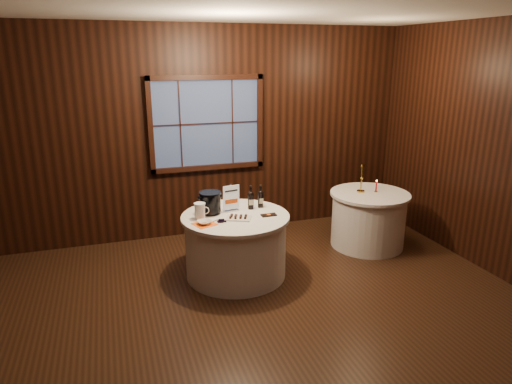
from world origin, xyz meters
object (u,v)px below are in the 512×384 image
object	(u,v)px
grape_bunch	(221,220)
port_bottle_left	(251,199)
brass_candlestick	(361,182)
chocolate_box	(269,215)
glass_pitcher	(200,211)
side_table	(368,219)
red_candle	(376,187)
chocolate_plate	(239,218)
main_table	(236,245)
sign_stand	(231,202)
port_bottle_right	(261,198)
ice_bucket	(210,202)
cracker_bowl	(204,222)

from	to	relation	value
grape_bunch	port_bottle_left	bearing A→B (deg)	36.24
port_bottle_left	brass_candlestick	bearing A→B (deg)	16.78
chocolate_box	glass_pitcher	bearing A→B (deg)	168.37
side_table	brass_candlestick	world-z (taller)	brass_candlestick
port_bottle_left	chocolate_box	world-z (taller)	port_bottle_left
grape_bunch	red_candle	bearing A→B (deg)	11.67
chocolate_plate	grape_bunch	size ratio (longest dim) A/B	2.00
red_candle	side_table	bearing A→B (deg)	-175.01
grape_bunch	main_table	bearing A→B (deg)	38.59
side_table	sign_stand	size ratio (longest dim) A/B	3.21
main_table	port_bottle_right	xyz separation A→B (m)	(0.38, 0.18, 0.51)
brass_candlestick	chocolate_box	bearing A→B (deg)	-161.53
main_table	side_table	distance (m)	2.02
port_bottle_right	ice_bucket	size ratio (longest dim) A/B	1.07
sign_stand	red_candle	distance (m)	2.11
side_table	chocolate_plate	size ratio (longest dim) A/B	3.21
chocolate_plate	chocolate_box	distance (m)	0.37
glass_pitcher	brass_candlestick	world-z (taller)	brass_candlestick
sign_stand	chocolate_box	distance (m)	0.49
side_table	glass_pitcher	bearing A→B (deg)	-173.29
chocolate_box	brass_candlestick	world-z (taller)	brass_candlestick
chocolate_plate	ice_bucket	bearing A→B (deg)	133.54
ice_bucket	cracker_bowl	world-z (taller)	ice_bucket
chocolate_box	cracker_bowl	xyz separation A→B (m)	(-0.78, -0.05, 0.02)
sign_stand	chocolate_plate	xyz separation A→B (m)	(0.01, -0.29, -0.10)
side_table	cracker_bowl	size ratio (longest dim) A/B	6.80
port_bottle_left	cracker_bowl	xyz separation A→B (m)	(-0.65, -0.34, -0.10)
port_bottle_right	grape_bunch	bearing A→B (deg)	-146.93
glass_pitcher	chocolate_plate	bearing A→B (deg)	-6.84
brass_candlestick	ice_bucket	bearing A→B (deg)	-173.93
sign_stand	grape_bunch	bearing A→B (deg)	-131.27
ice_bucket	side_table	bearing A→B (deg)	3.86
brass_candlestick	red_candle	bearing A→B (deg)	-19.28
glass_pitcher	grape_bunch	bearing A→B (deg)	-29.32
sign_stand	grape_bunch	distance (m)	0.39
ice_bucket	red_candle	bearing A→B (deg)	3.90
side_table	main_table	bearing A→B (deg)	-171.47
port_bottle_right	red_candle	world-z (taller)	port_bottle_right
port_bottle_left	glass_pitcher	size ratio (longest dim) A/B	1.57
side_table	port_bottle_right	xyz separation A→B (m)	(-1.62, -0.12, 0.51)
port_bottle_right	red_candle	size ratio (longest dim) A/B	1.67
ice_bucket	main_table	bearing A→B (deg)	-29.35
glass_pitcher	red_candle	size ratio (longest dim) A/B	1.10
main_table	chocolate_plate	distance (m)	0.42
main_table	side_table	size ratio (longest dim) A/B	1.19
sign_stand	brass_candlestick	bearing A→B (deg)	-2.74
side_table	glass_pitcher	distance (m)	2.48
sign_stand	chocolate_box	size ratio (longest dim) A/B	1.88
grape_bunch	cracker_bowl	world-z (taller)	cracker_bowl
glass_pitcher	cracker_bowl	bearing A→B (deg)	-75.24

